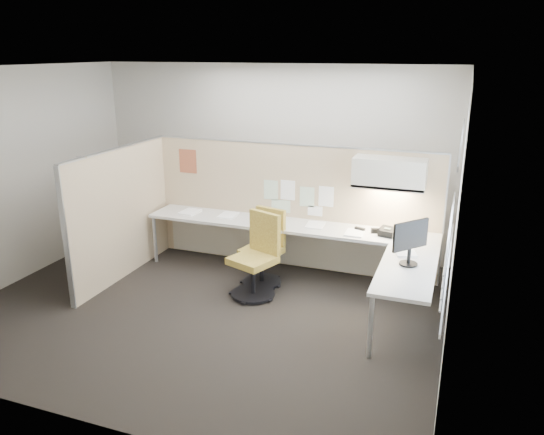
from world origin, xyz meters
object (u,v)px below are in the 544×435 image
at_px(phone, 387,232).
at_px(monitor, 410,240).
at_px(desk, 308,239).
at_px(chair_right, 264,250).
at_px(chair_left, 257,259).

bearing_deg(phone, monitor, -53.41).
bearing_deg(desk, monitor, -29.36).
height_order(chair_right, phone, chair_right).
distance_m(chair_right, monitor, 2.06).
height_order(desk, chair_left, chair_left).
distance_m(chair_left, chair_right, 0.39).
relative_size(desk, phone, 16.04).
xyz_separation_m(desk, chair_right, (-0.53, -0.22, -0.14)).
bearing_deg(chair_right, chair_left, -69.50).
distance_m(chair_left, phone, 1.69).
distance_m(desk, chair_right, 0.59).
xyz_separation_m(chair_left, phone, (1.49, 0.73, 0.29)).
relative_size(chair_left, monitor, 2.07).
bearing_deg(desk, chair_left, -128.47).
xyz_separation_m(chair_left, chair_right, (-0.04, 0.39, -0.03)).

